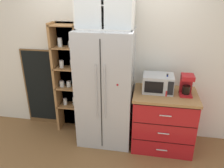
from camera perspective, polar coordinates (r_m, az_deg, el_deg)
The scene contains 13 objects.
ground_plane at distance 3.83m, azimuth -1.62°, elevation -13.95°, with size 10.56×10.56×0.00m, color brown.
wall_back_cream at distance 3.60m, azimuth -0.57°, elevation 6.45°, with size 4.87×0.10×2.55m, color silver.
refrigerator at distance 3.40m, azimuth -1.66°, elevation -1.29°, with size 0.82×0.64×1.80m.
pantry_shelf_column at distance 3.78m, azimuth -10.98°, elevation 1.75°, with size 0.48×0.29×1.86m.
counter_cabinet at distance 3.55m, azimuth 12.96°, elevation -8.96°, with size 0.93×0.68×0.91m.
microwave at distance 3.32m, azimuth 11.74°, elevation 0.20°, with size 0.44×0.33×0.26m.
coffee_maker at distance 3.31m, azimuth 18.61°, elevation -0.14°, with size 0.17×0.20×0.31m.
mug_navy at distance 3.34m, azimuth 13.73°, elevation -1.53°, with size 0.11×0.08×0.08m.
mug_red at distance 3.26m, azimuth 13.79°, elevation -2.13°, with size 0.12×0.09×0.09m.
bottle_amber at distance 3.29m, azimuth 13.85°, elevation -0.16°, with size 0.06×0.06×0.30m.
bottle_cobalt at distance 3.29m, azimuth 13.85°, elevation -0.24°, with size 0.06×0.06×0.30m.
upper_cabinet at distance 3.15m, azimuth -1.74°, elevation 19.73°, with size 0.79×0.32×0.64m.
chalkboard_menu at distance 4.14m, azimuth -17.81°, elevation -0.93°, with size 0.60×0.04×1.39m.
Camera 1 is at (0.64, -3.00, 2.29)m, focal length 35.51 mm.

